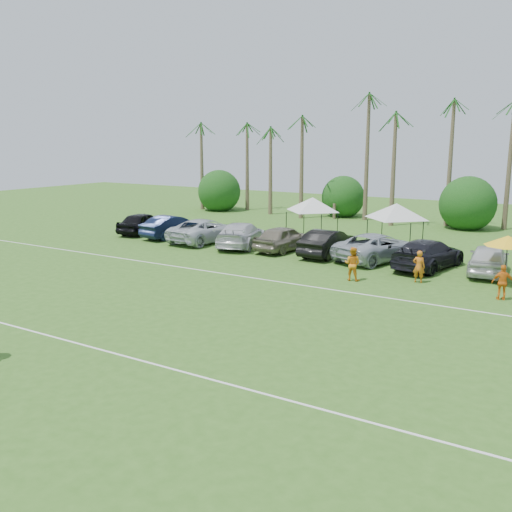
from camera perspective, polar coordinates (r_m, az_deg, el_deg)
The scene contains 28 objects.
ground at distance 21.02m, azimuth -21.34°, elevation -9.84°, with size 120.00×120.00×0.00m, color #35621D.
field_lines at distance 26.25m, azimuth -7.29°, elevation -4.85°, with size 80.00×12.10×0.01m.
palm_tree_0 at distance 62.37m, azimuth -5.80°, elevation 11.63°, with size 2.40×2.40×8.90m.
palm_tree_1 at distance 59.46m, azimuth -1.91°, elevation 12.52°, with size 2.40×2.40×9.90m.
palm_tree_2 at distance 56.86m, azimuth 2.40°, elevation 13.43°, with size 2.40×2.40×10.90m.
palm_tree_3 at distance 55.04m, azimuth 6.15°, elevation 14.32°, with size 2.40×2.40×11.90m.
palm_tree_4 at distance 53.35m, azimuth 10.04°, elevation 11.52°, with size 2.40×2.40×8.90m.
palm_tree_5 at distance 51.99m, azimuth 14.26°, elevation 12.31°, with size 2.40×2.40×9.90m.
palm_tree_6 at distance 50.93m, azimuth 18.70°, elevation 13.06°, with size 2.40×2.40×10.90m.
palm_tree_7 at distance 50.17m, azimuth 23.34°, elevation 13.73°, with size 2.40×2.40×11.90m.
bush_tree_0 at distance 61.66m, azimuth -2.90°, elevation 6.38°, with size 4.00×4.00×4.00m.
bush_tree_1 at distance 55.33m, azimuth 8.29°, elevation 5.68°, with size 4.00×4.00×4.00m.
bush_tree_2 at distance 51.75m, azimuth 20.59°, elevation 4.66°, with size 4.00×4.00×4.00m.
sideline_player_a at distance 31.01m, azimuth 15.97°, elevation -1.02°, with size 0.63×0.41×1.72m, color orange.
sideline_player_b at distance 30.70m, azimuth 9.62°, elevation -0.78°, with size 0.88×0.68×1.81m, color orange.
sideline_player_c at distance 29.01m, azimuth 23.45°, elevation -2.44°, with size 0.98×0.41×1.68m, color orange.
canopy_tent_left at distance 43.32m, azimuth 5.69°, elevation 5.85°, with size 4.47×4.47×3.62m.
canopy_tent_right at distance 39.83m, azimuth 13.90°, elevation 5.13°, with size 4.53×4.53×3.67m.
market_umbrella at distance 31.60m, azimuth 23.89°, elevation 1.40°, with size 2.35×2.35×2.61m.
parked_car_0 at distance 46.30m, azimuth -11.24°, elevation 3.26°, with size 2.02×5.03×1.71m, color black.
parked_car_1 at distance 44.00m, azimuth -8.32°, elevation 2.94°, with size 1.81×5.20×1.71m, color #0F1834.
parked_car_2 at distance 41.82m, azimuth -5.10°, elevation 2.56°, with size 2.84×6.17×1.71m, color silver.
parked_car_3 at distance 39.87m, azimuth -1.47°, elevation 2.16°, with size 2.40×5.91×1.71m, color silver.
parked_car_4 at distance 38.43m, azimuth 2.80°, elevation 1.79°, with size 2.02×5.03×1.71m, color gray.
parked_car_5 at distance 36.99m, azimuth 7.21°, elevation 1.33°, with size 1.81×5.20×1.71m, color black.
parked_car_6 at distance 36.00m, azimuth 12.06°, elevation 0.88°, with size 2.84×6.17×1.71m, color #A7AEB7.
parked_car_7 at distance 34.57m, azimuth 16.84°, elevation 0.20°, with size 2.40×5.91×1.71m, color black.
parked_car_8 at distance 34.24m, azimuth 22.23°, elevation -0.28°, with size 2.02×5.03×1.71m, color silver.
Camera 1 is at (15.99, -11.46, 7.40)m, focal length 40.00 mm.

